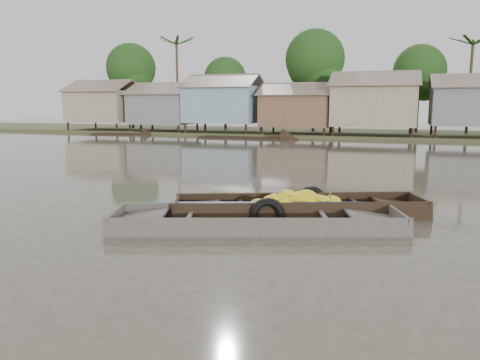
% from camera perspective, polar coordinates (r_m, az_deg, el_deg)
% --- Properties ---
extents(ground, '(120.00, 120.00, 0.00)m').
position_cam_1_polar(ground, '(11.63, -3.46, -4.97)').
color(ground, '#454035').
rests_on(ground, ground).
extents(riverbank, '(120.00, 12.47, 10.22)m').
position_cam_1_polar(riverbank, '(42.34, 16.90, 9.29)').
color(riverbank, '#384723').
rests_on(riverbank, ground).
extents(banana_boat, '(6.55, 3.72, 0.91)m').
position_cam_1_polar(banana_boat, '(12.21, 6.82, -3.35)').
color(banana_boat, black).
rests_on(banana_boat, ground).
extents(viewer_boat, '(6.96, 3.77, 0.54)m').
position_cam_1_polar(viewer_boat, '(11.04, 2.16, -5.51)').
color(viewer_boat, '#433D39').
rests_on(viewer_boat, ground).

